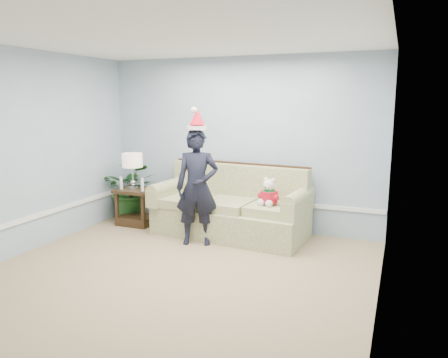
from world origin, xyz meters
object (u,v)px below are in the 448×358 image
sofa (231,210)px  man (197,187)px  table_lamp (132,162)px  teddy_bear (269,195)px  side_table (137,210)px  houseplant (132,190)px

sofa → man: (-0.29, -0.58, 0.44)m
table_lamp → man: man is taller
sofa → teddy_bear: bearing=-11.1°
sofa → man: man is taller
side_table → houseplant: size_ratio=0.63×
sofa → teddy_bear: sofa is taller
table_lamp → teddy_bear: 2.37m
side_table → houseplant: 0.52m
man → teddy_bear: man is taller
side_table → table_lamp: 0.81m
sofa → man: size_ratio=1.44×
teddy_bear → sofa: bearing=178.5°
houseplant → sofa: bearing=-7.3°
teddy_bear → side_table: bearing=-168.3°
table_lamp → teddy_bear: table_lamp is taller
side_table → table_lamp: bearing=-170.2°
sofa → side_table: sofa is taller
houseplant → teddy_bear: houseplant is taller
sofa → side_table: bearing=-172.6°
side_table → houseplant: bearing=133.3°
sofa → table_lamp: (-1.70, -0.08, 0.67)m
man → teddy_bear: (0.93, 0.40, -0.12)m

